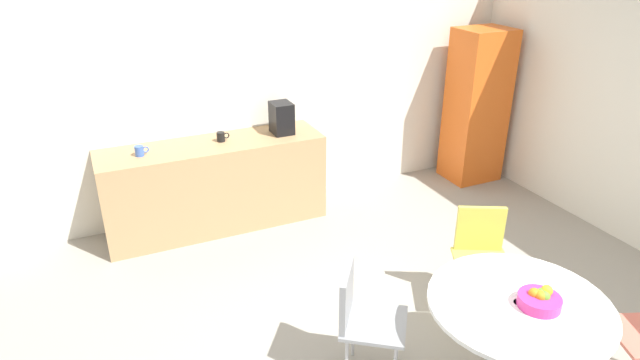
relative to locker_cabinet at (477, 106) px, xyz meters
name	(u,v)px	position (x,y,z in m)	size (l,w,h in m)	color
wall_back	(256,88)	(-2.55, 0.45, 0.40)	(6.00, 0.10, 2.60)	white
counter_block	(215,185)	(-3.14, 0.10, -0.45)	(2.19, 0.60, 0.90)	tan
locker_cabinet	(477,106)	(0.00, 0.00, 0.00)	(0.60, 0.50, 1.80)	orange
round_table	(517,320)	(-2.01, -2.91, -0.30)	(1.12, 1.12, 0.74)	silver
chair_gray	(360,311)	(-2.80, -2.34, -0.38)	(0.59, 0.59, 0.83)	silver
chair_yellow	(481,247)	(-1.56, -2.04, -0.38)	(0.57, 0.57, 0.83)	silver
fruit_bowl	(540,299)	(-1.93, -2.98, -0.12)	(0.26, 0.26, 0.13)	#D8338C
mug_white	(140,151)	(-3.82, 0.07, 0.05)	(0.13, 0.08, 0.09)	#3F66BF
mug_green	(221,137)	(-3.04, 0.12, 0.05)	(0.13, 0.08, 0.09)	black
coffee_maker	(282,118)	(-2.41, 0.10, 0.16)	(0.20, 0.24, 0.32)	black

